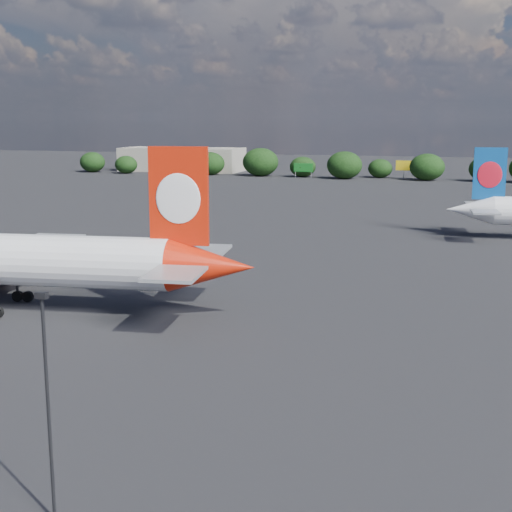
# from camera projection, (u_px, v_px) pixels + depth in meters

# --- Properties ---
(ground) EXTENTS (500.00, 500.00, 0.00)m
(ground) POSITION_uv_depth(u_px,v_px,m) (246.00, 244.00, 105.87)
(ground) COLOR black
(ground) RESTS_ON ground
(apron_lamp_post) EXTENTS (0.55, 0.30, 10.94)m
(apron_lamp_post) POSITION_uv_depth(u_px,v_px,m) (48.00, 396.00, 32.14)
(apron_lamp_post) COLOR black
(apron_lamp_post) RESTS_ON ground
(terminal_building) EXTENTS (42.00, 16.00, 8.00)m
(terminal_building) POSITION_uv_depth(u_px,v_px,m) (182.00, 159.00, 247.53)
(terminal_building) COLOR gray
(terminal_building) RESTS_ON ground
(highway_sign) EXTENTS (6.00, 0.30, 4.50)m
(highway_sign) POSITION_uv_depth(u_px,v_px,m) (303.00, 168.00, 219.38)
(highway_sign) COLOR #125D1B
(highway_sign) RESTS_ON ground
(billboard_yellow) EXTENTS (5.00, 0.30, 5.50)m
(billboard_yellow) POSITION_uv_depth(u_px,v_px,m) (404.00, 166.00, 216.41)
(billboard_yellow) COLOR gold
(billboard_yellow) RESTS_ON ground
(horizon_treeline) EXTENTS (207.36, 16.31, 8.99)m
(horizon_treeline) POSITION_uv_depth(u_px,v_px,m) (407.00, 166.00, 212.84)
(horizon_treeline) COLOR black
(horizon_treeline) RESTS_ON ground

